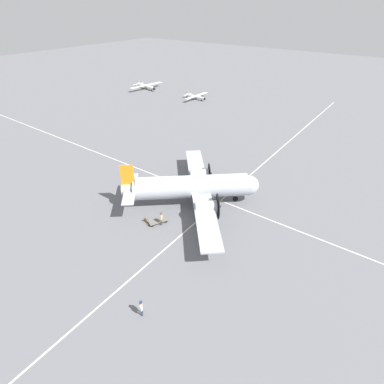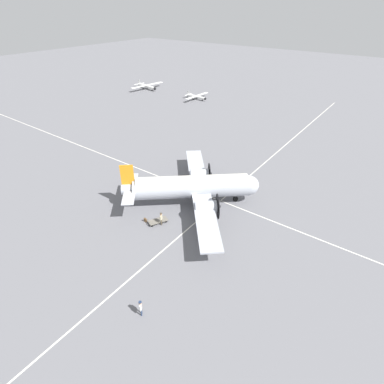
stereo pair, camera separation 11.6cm
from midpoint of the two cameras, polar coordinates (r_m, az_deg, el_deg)
name	(u,v)px [view 2 (the right image)]	position (r m, az deg, el deg)	size (l,w,h in m)	color
ground_plane	(192,203)	(39.98, 0.08, -2.11)	(300.00, 300.00, 0.00)	slate
apron_line_eastwest	(204,194)	(41.84, 2.30, -0.39)	(120.00, 0.16, 0.01)	silver
apron_line_northsouth	(210,210)	(38.69, 3.44, -3.51)	(0.16, 120.00, 0.01)	silver
airliner_main	(196,186)	(38.60, 0.76, 1.08)	(18.34, 19.33, 6.01)	#ADB2BC
crew_foreground	(141,307)	(27.35, -9.63, -20.73)	(0.40, 0.46, 1.67)	navy
passenger_boarding	(161,217)	(35.88, -5.80, -4.84)	(0.38, 0.52, 1.69)	#473D2D
suitcase_near_door	(145,220)	(37.03, -8.78, -5.31)	(0.38, 0.17, 0.54)	brown
baggage_cart	(158,221)	(36.69, -6.43, -5.46)	(2.00, 2.56, 0.56)	#6B665B
light_aircraft_distant	(147,86)	(97.15, -8.52, 19.30)	(8.61, 11.47, 2.17)	white
light_aircraft_taxiing	(197,97)	(85.35, 0.96, 17.71)	(6.61, 8.91, 1.76)	white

